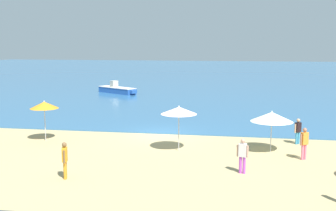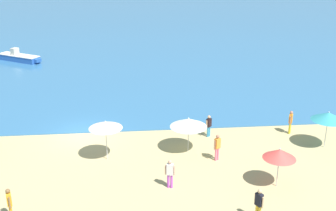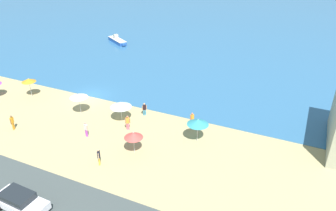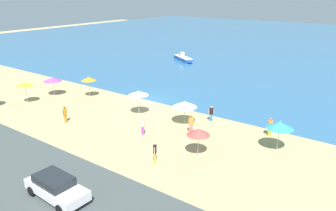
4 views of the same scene
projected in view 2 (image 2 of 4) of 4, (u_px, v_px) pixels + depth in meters
The scene contains 13 objects.
ground_plane at pixel (84, 133), 30.21m from camera, with size 160.00×160.00×0.00m, color tan.
sea at pixel (110, 16), 81.45m from camera, with size 150.00×110.00×0.05m, color #306491.
beach_umbrella_0 at pixel (280, 154), 22.83m from camera, with size 1.81×1.81×2.34m.
beach_umbrella_2 at pixel (105, 125), 25.66m from camera, with size 2.08×2.08×2.63m.
beach_umbrella_5 at pixel (328, 116), 27.31m from camera, with size 2.19×2.19×2.56m.
beach_umbrella_7 at pixel (189, 123), 26.83m from camera, with size 2.39×2.39×2.38m.
bather_0 at pixel (259, 203), 20.27m from camera, with size 0.37×0.50×1.72m.
bather_1 at pixel (209, 125), 29.39m from camera, with size 0.45×0.40×1.59m.
bather_2 at pixel (291, 121), 29.88m from camera, with size 0.37×0.51×1.71m.
bather_3 at pixel (170, 172), 23.05m from camera, with size 0.55×0.31×1.70m.
bather_4 at pixel (9, 202), 20.30m from camera, with size 0.32×0.55×1.71m.
bather_5 at pixel (217, 146), 26.06m from camera, with size 0.48×0.39×1.73m.
skiff_nearshore at pixel (19, 57), 49.17m from camera, with size 5.48×4.10×1.48m.
Camera 2 is at (3.45, -28.02, 12.49)m, focal length 45.00 mm.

